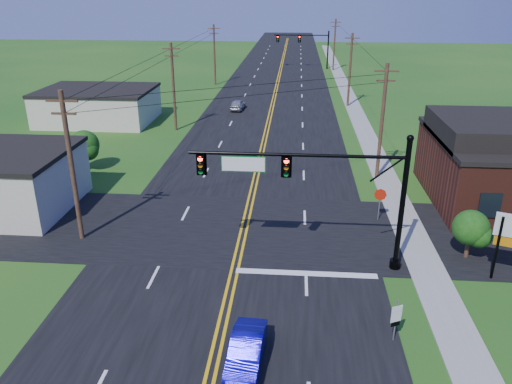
# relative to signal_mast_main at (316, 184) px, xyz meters

# --- Properties ---
(ground) EXTENTS (260.00, 260.00, 0.00)m
(ground) POSITION_rel_signal_mast_main_xyz_m (-4.34, -8.00, -4.75)
(ground) COLOR #1B4E16
(ground) RESTS_ON ground
(road_main) EXTENTS (16.00, 220.00, 0.04)m
(road_main) POSITION_rel_signal_mast_main_xyz_m (-4.34, 42.00, -4.73)
(road_main) COLOR black
(road_main) RESTS_ON ground
(road_cross) EXTENTS (70.00, 10.00, 0.04)m
(road_cross) POSITION_rel_signal_mast_main_xyz_m (-4.34, 4.00, -4.73)
(road_cross) COLOR black
(road_cross) RESTS_ON ground
(sidewalk) EXTENTS (2.00, 160.00, 0.08)m
(sidewalk) POSITION_rel_signal_mast_main_xyz_m (6.16, 32.00, -4.71)
(sidewalk) COLOR gray
(sidewalk) RESTS_ON ground
(signal_mast_main) EXTENTS (11.30, 0.60, 7.48)m
(signal_mast_main) POSITION_rel_signal_mast_main_xyz_m (0.00, 0.00, 0.00)
(signal_mast_main) COLOR black
(signal_mast_main) RESTS_ON ground
(signal_mast_far) EXTENTS (10.98, 0.60, 7.48)m
(signal_mast_far) POSITION_rel_signal_mast_main_xyz_m (0.10, 72.00, -0.20)
(signal_mast_far) COLOR black
(signal_mast_far) RESTS_ON ground
(cream_bldg_far) EXTENTS (12.20, 9.20, 3.70)m
(cream_bldg_far) POSITION_rel_signal_mast_main_xyz_m (-23.34, 30.00, -2.89)
(cream_bldg_far) COLOR beige
(cream_bldg_far) RESTS_ON ground
(utility_pole_left_a) EXTENTS (1.80, 0.28, 9.00)m
(utility_pole_left_a) POSITION_rel_signal_mast_main_xyz_m (-13.84, 2.00, -0.03)
(utility_pole_left_a) COLOR #362118
(utility_pole_left_a) RESTS_ON ground
(utility_pole_left_b) EXTENTS (1.80, 0.28, 9.00)m
(utility_pole_left_b) POSITION_rel_signal_mast_main_xyz_m (-13.84, 27.00, -0.03)
(utility_pole_left_b) COLOR #362118
(utility_pole_left_b) RESTS_ON ground
(utility_pole_left_c) EXTENTS (1.80, 0.28, 9.00)m
(utility_pole_left_c) POSITION_rel_signal_mast_main_xyz_m (-13.84, 54.00, -0.03)
(utility_pole_left_c) COLOR #362118
(utility_pole_left_c) RESTS_ON ground
(utility_pole_right_a) EXTENTS (1.80, 0.28, 9.00)m
(utility_pole_right_a) POSITION_rel_signal_mast_main_xyz_m (5.46, 14.00, -0.03)
(utility_pole_right_a) COLOR #362118
(utility_pole_right_a) RESTS_ON ground
(utility_pole_right_b) EXTENTS (1.80, 0.28, 9.00)m
(utility_pole_right_b) POSITION_rel_signal_mast_main_xyz_m (5.46, 40.00, -0.03)
(utility_pole_right_b) COLOR #362118
(utility_pole_right_b) RESTS_ON ground
(utility_pole_right_c) EXTENTS (1.80, 0.28, 9.00)m
(utility_pole_right_c) POSITION_rel_signal_mast_main_xyz_m (5.46, 70.00, -0.03)
(utility_pole_right_c) COLOR #362118
(utility_pole_right_c) RESTS_ON ground
(tree_right_back) EXTENTS (3.00, 3.00, 4.10)m
(tree_right_back) POSITION_rel_signal_mast_main_xyz_m (11.66, 18.00, -2.15)
(tree_right_back) COLOR #362118
(tree_right_back) RESTS_ON ground
(shrub_corner) EXTENTS (2.00, 2.00, 2.86)m
(shrub_corner) POSITION_rel_signal_mast_main_xyz_m (8.66, 1.50, -2.90)
(shrub_corner) COLOR #362118
(shrub_corner) RESTS_ON ground
(tree_left) EXTENTS (2.40, 2.40, 3.37)m
(tree_left) POSITION_rel_signal_mast_main_xyz_m (-18.34, 14.00, -2.59)
(tree_left) COLOR #362118
(tree_left) RESTS_ON ground
(blue_car) EXTENTS (1.52, 3.80, 1.23)m
(blue_car) POSITION_rel_signal_mast_main_xyz_m (-2.84, -8.05, -4.14)
(blue_car) COLOR #0D079C
(blue_car) RESTS_ON ground
(distant_car) EXTENTS (1.84, 3.87, 1.28)m
(distant_car) POSITION_rel_signal_mast_main_xyz_m (-8.32, 36.86, -4.11)
(distant_car) COLOR #A4A4A8
(distant_car) RESTS_ON ground
(route_sign) EXTENTS (0.48, 0.24, 2.08)m
(route_sign) POSITION_rel_signal_mast_main_xyz_m (3.34, -6.13, -3.54)
(route_sign) COLOR slate
(route_sign) RESTS_ON ground
(stop_sign) EXTENTS (0.79, 0.16, 2.23)m
(stop_sign) POSITION_rel_signal_mast_main_xyz_m (4.42, 6.00, -3.14)
(stop_sign) COLOR slate
(stop_sign) RESTS_ON ground
(pylon_sign) EXTENTS (1.75, 0.84, 3.65)m
(pylon_sign) POSITION_rel_signal_mast_main_xyz_m (9.90, -0.65, -2.08)
(pylon_sign) COLOR black
(pylon_sign) RESTS_ON ground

